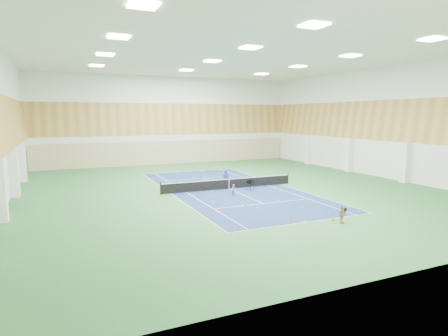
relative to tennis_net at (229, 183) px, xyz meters
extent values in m
plane|color=#2D6935|center=(0.00, 0.00, -0.55)|extent=(40.00, 40.00, 0.00)
cube|color=navy|center=(0.00, 0.00, -0.55)|extent=(10.97, 23.77, 0.01)
cube|color=#C6B793|center=(0.00, 19.75, 1.05)|extent=(35.40, 0.16, 3.20)
cube|color=#593319|center=(-17.92, 0.00, 0.55)|extent=(0.08, 1.80, 2.20)
imported|color=navy|center=(-0.06, 0.60, 0.29)|extent=(0.70, 0.55, 1.69)
imported|color=#9898A0|center=(-0.89, -2.93, -0.05)|extent=(0.54, 0.46, 0.99)
imported|color=tan|center=(1.89, -12.91, 0.00)|extent=(0.68, 0.37, 1.09)
cone|color=#F75A0D|center=(-3.73, -6.96, -0.44)|extent=(0.20, 0.20, 0.22)
cone|color=#FA410D|center=(-1.57, -6.47, -0.44)|extent=(0.20, 0.20, 0.22)
cone|color=orange|center=(1.35, -6.27, -0.43)|extent=(0.22, 0.22, 0.24)
cone|color=orange|center=(3.59, -6.69, -0.45)|extent=(0.19, 0.19, 0.21)
cone|color=#E24D0B|center=(-4.52, -11.37, -0.45)|extent=(0.18, 0.18, 0.20)
cone|color=#FF4D0D|center=(-0.86, -11.43, -0.44)|extent=(0.20, 0.20, 0.22)
cone|color=#FF470D|center=(1.73, -12.34, -0.43)|extent=(0.21, 0.21, 0.23)
cone|color=#D8640B|center=(3.73, -11.37, -0.44)|extent=(0.20, 0.20, 0.22)
camera|label=1|loc=(-14.04, -30.78, 6.15)|focal=30.00mm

